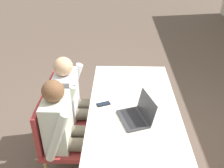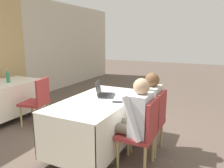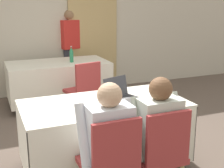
{
  "view_description": "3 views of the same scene",
  "coord_description": "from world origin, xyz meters",
  "px_view_note": "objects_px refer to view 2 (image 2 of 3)",
  "views": [
    {
      "loc": [
        2.02,
        -0.16,
        2.23
      ],
      "look_at": [
        0.0,
        -0.22,
        0.99
      ],
      "focal_mm": 40.0,
      "sensor_mm": 36.0,
      "label": 1
    },
    {
      "loc": [
        -2.66,
        -1.52,
        1.63
      ],
      "look_at": [
        0.0,
        -0.22,
        0.99
      ],
      "focal_mm": 35.0,
      "sensor_mm": 36.0,
      "label": 2
    },
    {
      "loc": [
        -1.1,
        -2.87,
        1.77
      ],
      "look_at": [
        0.0,
        -0.22,
        0.99
      ],
      "focal_mm": 50.0,
      "sensor_mm": 36.0,
      "label": 3
    }
  ],
  "objects_px": {
    "chair_near_right": "(152,119)",
    "chair_near_left": "(142,131)",
    "person_checkered_shirt": "(135,117)",
    "laptop": "(104,93)",
    "water_bottle": "(8,76)",
    "chair_far_spare": "(37,100)",
    "person_white_shirt": "(146,107)",
    "cell_phone": "(117,102)"
  },
  "relations": [
    {
      "from": "chair_near_right",
      "to": "person_checkered_shirt",
      "type": "bearing_deg",
      "value": -12.66
    },
    {
      "from": "water_bottle",
      "to": "chair_near_right",
      "type": "xyz_separation_m",
      "value": [
        -0.04,
        -2.98,
        -0.38
      ]
    },
    {
      "from": "laptop",
      "to": "person_white_shirt",
      "type": "bearing_deg",
      "value": -107.13
    },
    {
      "from": "laptop",
      "to": "chair_near_right",
      "type": "bearing_deg",
      "value": -107.38
    },
    {
      "from": "laptop",
      "to": "chair_far_spare",
      "type": "distance_m",
      "value": 1.47
    },
    {
      "from": "chair_near_right",
      "to": "chair_near_left",
      "type": "bearing_deg",
      "value": 0.0
    },
    {
      "from": "person_checkered_shirt",
      "to": "laptop",
      "type": "bearing_deg",
      "value": -123.32
    },
    {
      "from": "water_bottle",
      "to": "person_white_shirt",
      "type": "relative_size",
      "value": 0.24
    },
    {
      "from": "chair_near_right",
      "to": "person_checkered_shirt",
      "type": "height_order",
      "value": "person_checkered_shirt"
    },
    {
      "from": "chair_near_left",
      "to": "person_checkered_shirt",
      "type": "distance_m",
      "value": 0.19
    },
    {
      "from": "water_bottle",
      "to": "chair_near_left",
      "type": "distance_m",
      "value": 3.04
    },
    {
      "from": "cell_phone",
      "to": "chair_far_spare",
      "type": "bearing_deg",
      "value": 59.9
    },
    {
      "from": "person_checkered_shirt",
      "to": "person_white_shirt",
      "type": "distance_m",
      "value": 0.46
    },
    {
      "from": "water_bottle",
      "to": "cell_phone",
      "type": "bearing_deg",
      "value": -96.25
    },
    {
      "from": "chair_far_spare",
      "to": "person_checkered_shirt",
      "type": "xyz_separation_m",
      "value": [
        -0.47,
        -2.1,
        0.16
      ]
    },
    {
      "from": "chair_near_right",
      "to": "person_white_shirt",
      "type": "bearing_deg",
      "value": -90.0
    },
    {
      "from": "laptop",
      "to": "chair_near_right",
      "type": "distance_m",
      "value": 0.82
    },
    {
      "from": "person_white_shirt",
      "to": "chair_near_right",
      "type": "bearing_deg",
      "value": 90.0
    },
    {
      "from": "water_bottle",
      "to": "chair_far_spare",
      "type": "height_order",
      "value": "water_bottle"
    },
    {
      "from": "cell_phone",
      "to": "person_checkered_shirt",
      "type": "bearing_deg",
      "value": -144.53
    },
    {
      "from": "chair_far_spare",
      "to": "chair_near_right",
      "type": "bearing_deg",
      "value": 77.59
    },
    {
      "from": "water_bottle",
      "to": "chair_near_right",
      "type": "height_order",
      "value": "water_bottle"
    },
    {
      "from": "cell_phone",
      "to": "chair_near_right",
      "type": "xyz_separation_m",
      "value": [
        0.24,
        -0.44,
        -0.26
      ]
    },
    {
      "from": "cell_phone",
      "to": "laptop",
      "type": "bearing_deg",
      "value": 33.92
    },
    {
      "from": "chair_near_left",
      "to": "person_white_shirt",
      "type": "height_order",
      "value": "person_white_shirt"
    },
    {
      "from": "chair_near_left",
      "to": "chair_far_spare",
      "type": "height_order",
      "value": "same"
    },
    {
      "from": "laptop",
      "to": "person_checkered_shirt",
      "type": "distance_m",
      "value": 0.81
    },
    {
      "from": "person_checkered_shirt",
      "to": "chair_near_right",
      "type": "bearing_deg",
      "value": 167.34
    },
    {
      "from": "laptop",
      "to": "chair_far_spare",
      "type": "bearing_deg",
      "value": 69.71
    },
    {
      "from": "person_white_shirt",
      "to": "person_checkered_shirt",
      "type": "bearing_deg",
      "value": 0.0
    },
    {
      "from": "chair_near_right",
      "to": "chair_far_spare",
      "type": "bearing_deg",
      "value": -90.31
    },
    {
      "from": "laptop",
      "to": "water_bottle",
      "type": "xyz_separation_m",
      "value": [
        0.06,
        2.21,
        0.08
      ]
    },
    {
      "from": "laptop",
      "to": "water_bottle",
      "type": "relative_size",
      "value": 1.41
    },
    {
      "from": "person_checkered_shirt",
      "to": "person_white_shirt",
      "type": "bearing_deg",
      "value": -180.0
    },
    {
      "from": "chair_near_right",
      "to": "person_white_shirt",
      "type": "distance_m",
      "value": 0.19
    },
    {
      "from": "person_white_shirt",
      "to": "cell_phone",
      "type": "bearing_deg",
      "value": -55.04
    },
    {
      "from": "water_bottle",
      "to": "person_checkered_shirt",
      "type": "relative_size",
      "value": 0.24
    },
    {
      "from": "cell_phone",
      "to": "person_white_shirt",
      "type": "height_order",
      "value": "person_white_shirt"
    },
    {
      "from": "laptop",
      "to": "chair_near_left",
      "type": "xyz_separation_m",
      "value": [
        -0.44,
        -0.77,
        -0.3
      ]
    },
    {
      "from": "cell_phone",
      "to": "chair_near_left",
      "type": "xyz_separation_m",
      "value": [
        -0.22,
        -0.44,
        -0.26
      ]
    },
    {
      "from": "chair_near_left",
      "to": "chair_far_spare",
      "type": "distance_m",
      "value": 2.25
    },
    {
      "from": "laptop",
      "to": "chair_near_right",
      "type": "relative_size",
      "value": 0.43
    }
  ]
}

